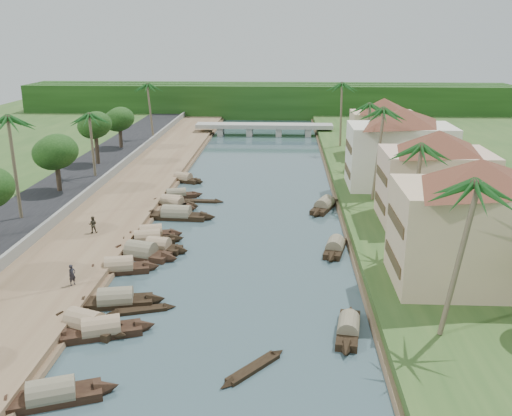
{
  "coord_description": "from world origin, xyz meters",
  "views": [
    {
      "loc": [
        4.14,
        -44.76,
        20.54
      ],
      "look_at": [
        1.16,
        14.91,
        2.0
      ],
      "focal_mm": 40.0,
      "sensor_mm": 36.0,
      "label": 1
    }
  ],
  "objects_px": {
    "sampan_0": "(52,396)",
    "person_near": "(72,275)",
    "building_near": "(474,222)",
    "bridge": "(264,127)",
    "sampan_1": "(85,325)"
  },
  "relations": [
    {
      "from": "bridge",
      "to": "sampan_1",
      "type": "bearing_deg",
      "value": -97.02
    },
    {
      "from": "building_near",
      "to": "sampan_0",
      "type": "relative_size",
      "value": 1.88
    },
    {
      "from": "building_near",
      "to": "sampan_1",
      "type": "height_order",
      "value": "building_near"
    },
    {
      "from": "building_near",
      "to": "sampan_1",
      "type": "relative_size",
      "value": 1.96
    },
    {
      "from": "sampan_1",
      "to": "person_near",
      "type": "xyz_separation_m",
      "value": [
        -2.91,
        5.75,
        1.27
      ]
    },
    {
      "from": "building_near",
      "to": "bridge",
      "type": "bearing_deg",
      "value": 104.39
    },
    {
      "from": "sampan_0",
      "to": "bridge",
      "type": "bearing_deg",
      "value": 63.57
    },
    {
      "from": "sampan_0",
      "to": "person_near",
      "type": "xyz_separation_m",
      "value": [
        -3.79,
        14.08,
        1.27
      ]
    },
    {
      "from": "bridge",
      "to": "sampan_1",
      "type": "height_order",
      "value": "bridge"
    },
    {
      "from": "building_near",
      "to": "person_near",
      "type": "bearing_deg",
      "value": -178.03
    },
    {
      "from": "bridge",
      "to": "sampan_1",
      "type": "distance_m",
      "value": 81.47
    },
    {
      "from": "bridge",
      "to": "building_near",
      "type": "height_order",
      "value": "building_near"
    },
    {
      "from": "sampan_0",
      "to": "person_near",
      "type": "distance_m",
      "value": 14.64
    },
    {
      "from": "person_near",
      "to": "building_near",
      "type": "bearing_deg",
      "value": -53.67
    },
    {
      "from": "sampan_0",
      "to": "person_near",
      "type": "relative_size",
      "value": 4.49
    }
  ]
}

